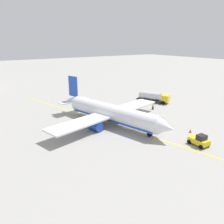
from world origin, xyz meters
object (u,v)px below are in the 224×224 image
Objects in this scene: airplane at (110,113)px; pushback_tug at (199,140)px; fuel_tanker at (153,97)px; safety_cone_nose at (190,131)px; refueling_worker at (153,107)px.

airplane reaches higher than pushback_tug.
fuel_tanker is at bearing 151.66° from pushback_tug.
safety_cone_nose is at bearing -25.89° from fuel_tanker.
airplane is 17.74m from safety_cone_nose.
safety_cone_nose is (13.72, 11.00, -2.31)m from airplane.
airplane is 44.87× the size of safety_cone_nose.
airplane is at bearing -158.91° from pushback_tug.
airplane reaches higher than refueling_worker.
airplane is at bearing -141.26° from safety_cone_nose.
airplane reaches higher than fuel_tanker.
safety_cone_nose is at bearing 141.68° from pushback_tug.
refueling_worker reaches higher than safety_cone_nose.
refueling_worker is (5.83, -5.67, -0.90)m from fuel_tanker.
fuel_tanker is at bearing 111.95° from airplane.
refueling_worker is (-3.02, 16.29, -1.84)m from airplane.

